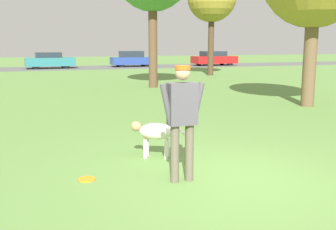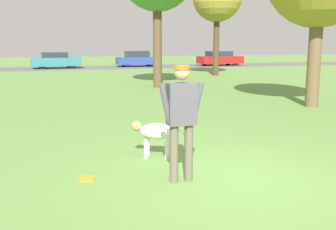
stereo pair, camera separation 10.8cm
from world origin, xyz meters
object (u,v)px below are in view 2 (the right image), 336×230
at_px(person, 182,114).
at_px(parked_car_blue, 138,59).
at_px(dog, 155,132).
at_px(parked_car_red, 220,58).
at_px(frisbee, 87,179).
at_px(parked_car_teal, 56,60).

distance_m(person, parked_car_blue, 30.43).
height_order(dog, parked_car_red, parked_car_red).
relative_size(dog, frisbee, 3.65).
bearing_deg(frisbee, dog, 31.73).
height_order(person, parked_car_blue, person).
xyz_separation_m(dog, parked_car_blue, (6.65, 28.35, 0.22)).
distance_m(person, dog, 1.46).
xyz_separation_m(person, parked_car_red, (14.45, 28.96, -0.37)).
xyz_separation_m(person, parked_car_blue, (6.63, 29.70, -0.36)).
distance_m(person, frisbee, 1.77).
bearing_deg(parked_car_red, parked_car_blue, 172.36).
bearing_deg(parked_car_red, person, -118.79).
bearing_deg(frisbee, person, -21.19).
height_order(parked_car_blue, parked_car_red, parked_car_blue).
distance_m(frisbee, parked_car_red, 32.54).
relative_size(frisbee, parked_car_teal, 0.06).
distance_m(person, parked_car_teal, 29.20).
relative_size(parked_car_teal, parked_car_blue, 1.04).
xyz_separation_m(parked_car_teal, parked_car_blue, (7.20, 0.51, 0.01)).
distance_m(parked_car_blue, parked_car_red, 7.85).
bearing_deg(person, parked_car_blue, 78.14).
xyz_separation_m(frisbee, parked_car_blue, (7.98, 29.17, 0.67)).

